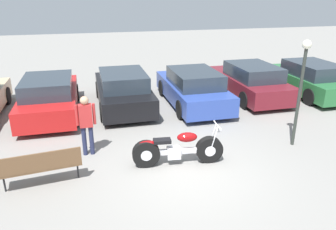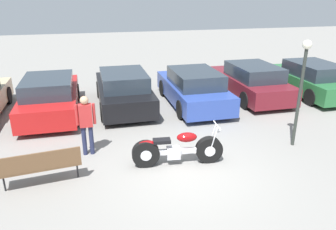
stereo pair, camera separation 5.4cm
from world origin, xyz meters
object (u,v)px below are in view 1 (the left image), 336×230
park_bench (40,165)px  lamp_post (302,78)px  parked_car_blue (193,88)px  parked_car_black (123,90)px  motorcycle (177,149)px  parked_car_green (309,79)px  person_standing (86,121)px  parked_car_red (49,97)px  parked_car_maroon (250,81)px

park_bench → lamp_post: bearing=4.4°
parked_car_blue → parked_car_black: bearing=170.8°
motorcycle → park_bench: 3.26m
parked_car_green → person_standing: 9.98m
parked_car_black → park_bench: parked_car_black is taller
parked_car_red → parked_car_green: same height
motorcycle → parked_car_black: parked_car_black is taller
parked_car_blue → park_bench: 6.92m
motorcycle → parked_car_maroon: bearing=46.9°
parked_car_blue → parked_car_maroon: same height
motorcycle → parked_car_red: (-3.43, 4.63, 0.25)m
lamp_post → parked_car_blue: bearing=112.5°
parked_car_maroon → lamp_post: 4.83m
parked_car_blue → park_bench: (-5.12, -4.66, -0.12)m
parked_car_red → parked_car_maroon: bearing=1.4°
parked_car_blue → person_standing: bearing=-140.9°
motorcycle → park_bench: (-3.25, -0.25, 0.13)m
parked_car_black → parked_car_green: size_ratio=1.00×
park_bench → person_standing: 1.78m
motorcycle → parked_car_red: 5.77m
motorcycle → lamp_post: size_ratio=0.78×
parked_car_maroon → park_bench: (-7.77, -5.08, -0.12)m
parked_car_maroon → parked_car_black: bearing=179.9°
parked_car_blue → park_bench: parked_car_blue is taller
parked_car_red → parked_car_green: 10.60m
parked_car_black → parked_car_green: same height
park_bench → lamp_post: 7.00m
parked_car_red → lamp_post: size_ratio=1.50×
parked_car_red → parked_car_maroon: size_ratio=1.00×
parked_car_green → lamp_post: size_ratio=1.50×
parked_car_green → park_bench: (-10.42, -4.82, -0.12)m
parked_car_red → parked_car_maroon: (7.95, 0.20, 0.00)m
parked_car_red → person_standing: (1.24, -3.52, 0.32)m
parked_car_red → parked_car_green: size_ratio=1.00×
parked_car_maroon → parked_car_green: bearing=-5.6°
parked_car_maroon → person_standing: person_standing is taller
parked_car_red → parked_car_green: (10.60, -0.06, 0.00)m
lamp_post → person_standing: bearing=171.8°
park_bench → lamp_post: (6.83, 0.53, 1.44)m
parked_car_red → person_standing: bearing=-70.6°
parked_car_red → parked_car_blue: size_ratio=1.00×
motorcycle → parked_car_green: parked_car_green is taller
lamp_post → motorcycle: bearing=-175.5°
parked_car_maroon → park_bench: 9.28m
parked_car_black → motorcycle: bearing=-80.9°
motorcycle → person_standing: bearing=153.0°
parked_car_maroon → parked_car_green: same height
parked_car_black → person_standing: person_standing is taller
park_bench → person_standing: bearing=52.1°
parked_car_black → lamp_post: lamp_post is taller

